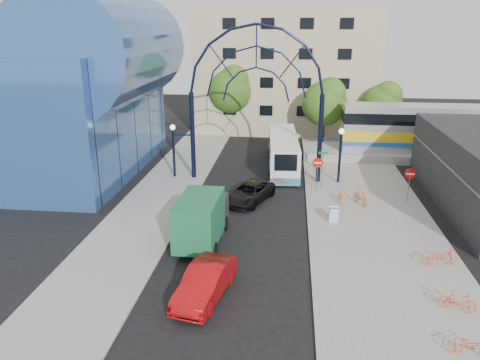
# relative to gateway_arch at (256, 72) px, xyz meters

# --- Properties ---
(ground) EXTENTS (120.00, 120.00, 0.00)m
(ground) POSITION_rel_gateway_arch_xyz_m (0.00, -14.00, -8.56)
(ground) COLOR black
(ground) RESTS_ON ground
(sidewalk_east) EXTENTS (8.00, 56.00, 0.12)m
(sidewalk_east) POSITION_rel_gateway_arch_xyz_m (8.00, -10.00, -8.50)
(sidewalk_east) COLOR gray
(sidewalk_east) RESTS_ON ground
(plaza_west) EXTENTS (5.00, 50.00, 0.12)m
(plaza_west) POSITION_rel_gateway_arch_xyz_m (-6.50, -8.00, -8.50)
(plaza_west) COLOR gray
(plaza_west) RESTS_ON ground
(gateway_arch) EXTENTS (13.64, 0.44, 12.10)m
(gateway_arch) POSITION_rel_gateway_arch_xyz_m (0.00, 0.00, 0.00)
(gateway_arch) COLOR black
(gateway_arch) RESTS_ON ground
(stop_sign) EXTENTS (0.80, 0.07, 2.50)m
(stop_sign) POSITION_rel_gateway_arch_xyz_m (4.80, -2.00, -6.56)
(stop_sign) COLOR slate
(stop_sign) RESTS_ON sidewalk_east
(do_not_enter_sign) EXTENTS (0.76, 0.07, 2.48)m
(do_not_enter_sign) POSITION_rel_gateway_arch_xyz_m (11.00, -4.00, -6.58)
(do_not_enter_sign) COLOR slate
(do_not_enter_sign) RESTS_ON sidewalk_east
(street_name_sign) EXTENTS (0.70, 0.70, 2.80)m
(street_name_sign) POSITION_rel_gateway_arch_xyz_m (5.20, -1.40, -6.43)
(street_name_sign) COLOR slate
(street_name_sign) RESTS_ON sidewalk_east
(sandwich_board) EXTENTS (0.55, 0.61, 0.99)m
(sandwich_board) POSITION_rel_gateway_arch_xyz_m (5.60, -8.02, -7.81)
(sandwich_board) COLOR white
(sandwich_board) RESTS_ON sidewalk_east
(transit_hall) EXTENTS (16.50, 18.00, 14.50)m
(transit_hall) POSITION_rel_gateway_arch_xyz_m (-15.30, 1.00, -1.86)
(transit_hall) COLOR #315898
(transit_hall) RESTS_ON ground
(apartment_block) EXTENTS (20.00, 12.10, 14.00)m
(apartment_block) POSITION_rel_gateway_arch_xyz_m (2.00, 20.97, -1.55)
(apartment_block) COLOR tan
(apartment_block) RESTS_ON ground
(train_platform) EXTENTS (32.00, 5.00, 0.80)m
(train_platform) POSITION_rel_gateway_arch_xyz_m (20.00, 8.00, -8.16)
(train_platform) COLOR gray
(train_platform) RESTS_ON ground
(tree_north_a) EXTENTS (4.48, 4.48, 7.00)m
(tree_north_a) POSITION_rel_gateway_arch_xyz_m (6.12, 11.93, -3.95)
(tree_north_a) COLOR #382314
(tree_north_a) RESTS_ON ground
(tree_north_b) EXTENTS (5.12, 5.12, 8.00)m
(tree_north_b) POSITION_rel_gateway_arch_xyz_m (-3.88, 15.93, -3.29)
(tree_north_b) COLOR #382314
(tree_north_b) RESTS_ON ground
(tree_north_c) EXTENTS (4.16, 4.16, 6.50)m
(tree_north_c) POSITION_rel_gateway_arch_xyz_m (12.12, 13.93, -4.28)
(tree_north_c) COLOR #382314
(tree_north_c) RESTS_ON ground
(city_bus) EXTENTS (2.98, 10.64, 2.89)m
(city_bus) POSITION_rel_gateway_arch_xyz_m (2.13, 3.56, -7.05)
(city_bus) COLOR white
(city_bus) RESTS_ON ground
(green_truck) EXTENTS (2.45, 5.98, 2.98)m
(green_truck) POSITION_rel_gateway_arch_xyz_m (-2.13, -11.37, -7.07)
(green_truck) COLOR black
(green_truck) RESTS_ON ground
(black_suv) EXTENTS (3.90, 5.37, 1.36)m
(black_suv) POSITION_rel_gateway_arch_xyz_m (-0.05, -4.79, -7.88)
(black_suv) COLOR black
(black_suv) RESTS_ON ground
(red_sedan) EXTENTS (2.54, 4.94, 1.55)m
(red_sedan) POSITION_rel_gateway_arch_xyz_m (-0.92, -17.13, -7.78)
(red_sedan) COLOR #9C090C
(red_sedan) RESTS_ON ground
(bike_near_a) EXTENTS (0.67, 1.63, 0.84)m
(bike_near_a) POSITION_rel_gateway_arch_xyz_m (6.38, -4.34, -8.02)
(bike_near_a) COLOR orange
(bike_near_a) RESTS_ON sidewalk_east
(bike_near_b) EXTENTS (1.21, 1.86, 1.09)m
(bike_near_b) POSITION_rel_gateway_arch_xyz_m (7.68, -4.74, -7.89)
(bike_near_b) COLOR orange
(bike_near_b) RESTS_ON sidewalk_east
(bike_far_a) EXTENTS (1.95, 0.98, 0.98)m
(bike_far_a) POSITION_rel_gateway_arch_xyz_m (10.68, -13.00, -7.95)
(bike_far_a) COLOR #FA4932
(bike_far_a) RESTS_ON sidewalk_east
(bike_far_b) EXTENTS (1.61, 0.87, 0.93)m
(bike_far_b) POSITION_rel_gateway_arch_xyz_m (10.24, -17.12, -7.97)
(bike_far_b) COLOR #D44F2A
(bike_far_b) RESTS_ON sidewalk_east
(bike_far_c) EXTENTS (1.72, 0.78, 0.88)m
(bike_far_c) POSITION_rel_gateway_arch_xyz_m (9.79, -20.11, -8.00)
(bike_far_c) COLOR #CF5B29
(bike_far_c) RESTS_ON sidewalk_east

